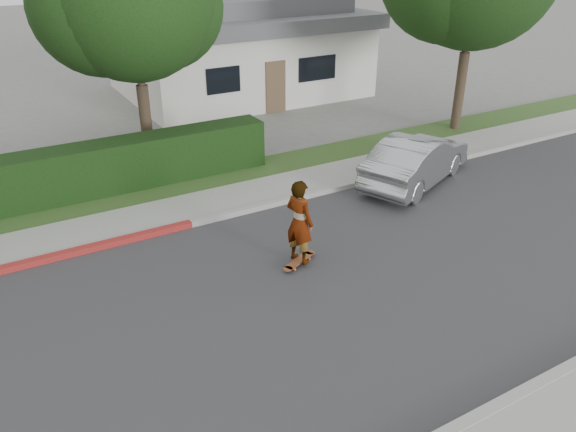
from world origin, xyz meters
The scene contains 11 objects.
ground centered at (0.00, 0.00, 0.00)m, with size 120.00×120.00×0.00m, color slate.
road centered at (0.00, 0.00, 0.01)m, with size 60.00×8.00×0.01m, color #2D2D30.
curb_far centered at (0.00, 4.10, 0.07)m, with size 60.00×0.20×0.15m, color #9E9E99.
sidewalk_far centered at (0.00, 5.00, 0.06)m, with size 60.00×1.60×0.12m, color gray.
planting_strip centered at (0.00, 6.60, 0.05)m, with size 60.00×1.60×0.10m, color #2D4C1E.
hedge centered at (-3.00, 7.20, 0.75)m, with size 15.00×1.00×1.50m, color black.
tree_center centered at (1.49, 9.19, 4.90)m, with size 5.66×4.84×7.44m.
house centered at (8.00, 16.00, 2.10)m, with size 10.60×8.60×4.30m.
skateboard centered at (2.44, 1.16, 0.09)m, with size 1.07×0.64×0.10m.
skateboarder centered at (2.44, 1.16, 1.08)m, with size 0.70×0.46×1.93m, color white.
car_silver centered at (7.80, 3.43, 0.72)m, with size 1.53×4.40×1.45m, color #ABAEB2.
Camera 1 is at (-3.15, -8.06, 6.65)m, focal length 35.00 mm.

